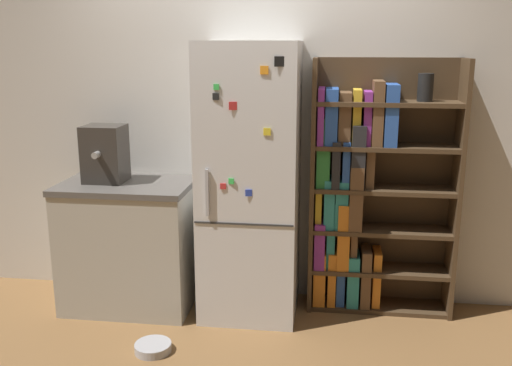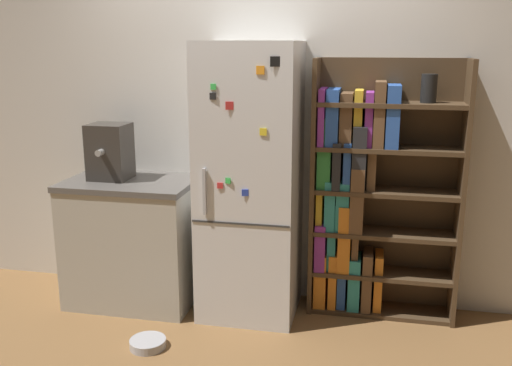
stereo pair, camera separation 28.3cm
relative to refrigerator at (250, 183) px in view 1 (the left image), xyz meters
name	(u,v)px [view 1 (the left image)]	position (x,y,z in m)	size (l,w,h in m)	color
ground_plane	(247,319)	(0.00, -0.15, -0.93)	(16.00, 16.00, 0.00)	olive
wall_back	(256,121)	(0.00, 0.32, 0.37)	(8.00, 0.05, 2.60)	silver
refrigerator	(250,183)	(0.00, 0.00, 0.00)	(0.65, 0.62, 1.85)	silver
bookshelf	(363,194)	(0.76, 0.17, -0.10)	(0.99, 0.29, 1.75)	#4C3823
kitchen_counter	(130,244)	(-0.86, -0.01, -0.47)	(0.90, 0.63, 0.90)	#BCB7A8
espresso_machine	(105,154)	(-1.01, 0.00, 0.17)	(0.27, 0.30, 0.39)	#38332D
pet_bowl	(153,347)	(-0.51, -0.64, -0.90)	(0.23, 0.23, 0.05)	#B7B7BC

